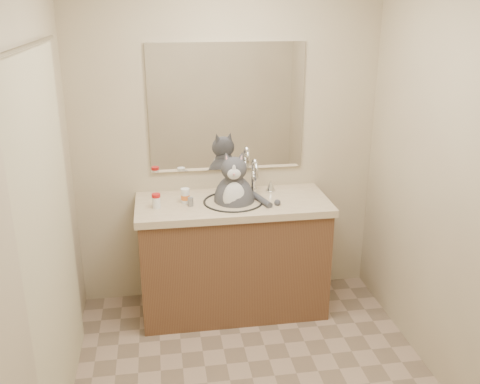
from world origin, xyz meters
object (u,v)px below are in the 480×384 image
Objects in this scene: cat at (234,198)px; grey_canister at (191,202)px; pill_bottle_redcap at (156,201)px; pill_bottle_orange at (185,196)px.

grey_canister is (-0.31, -0.05, 0.01)m from cat.
cat is at bearing 5.36° from pill_bottle_redcap.
pill_bottle_redcap is 1.64× the size of grey_canister.
pill_bottle_orange is 0.07m from grey_canister.
cat reaches higher than grey_canister.
grey_canister is at bearing 0.21° from pill_bottle_redcap.
pill_bottle_orange reaches higher than grey_canister.
pill_bottle_redcap is 0.23m from grey_canister.
pill_bottle_orange is (0.20, 0.06, -0.00)m from pill_bottle_redcap.
pill_bottle_orange is at bearing 116.07° from grey_canister.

